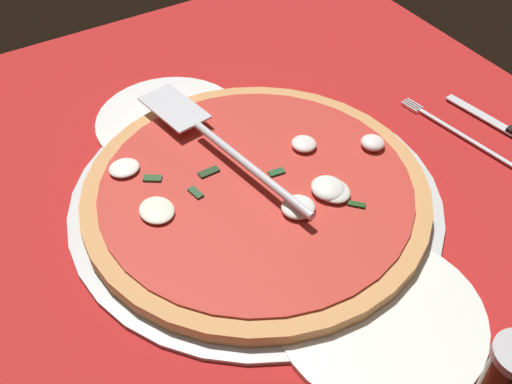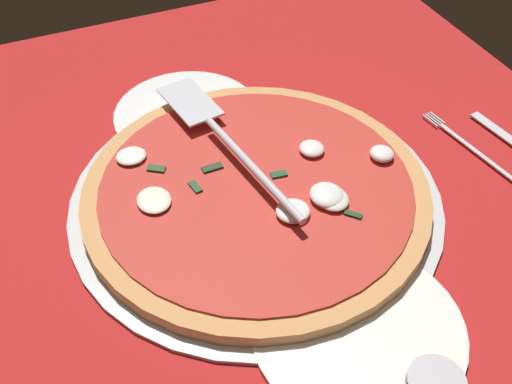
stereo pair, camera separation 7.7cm
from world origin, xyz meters
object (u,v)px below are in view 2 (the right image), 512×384
at_px(pizza, 257,192).
at_px(place_setting_near, 505,156).
at_px(pizza_server, 223,136).
at_px(dinner_plate_left, 358,330).
at_px(dinner_plate_right, 187,115).

xyz_separation_m(pizza, place_setting_near, (-0.06, -0.34, -0.02)).
distance_m(pizza, place_setting_near, 0.34).
relative_size(pizza, pizza_server, 1.35).
bearing_deg(pizza_server, pizza, 178.03).
distance_m(pizza, pizza_server, 0.09).
height_order(pizza_server, place_setting_near, pizza_server).
height_order(dinner_plate_left, pizza_server, pizza_server).
bearing_deg(pizza_server, dinner_plate_right, -2.22).
height_order(dinner_plate_left, place_setting_near, place_setting_near).
bearing_deg(place_setting_near, pizza_server, 60.21).
bearing_deg(dinner_plate_left, place_setting_near, -63.57).
distance_m(dinner_plate_left, place_setting_near, 0.36).
bearing_deg(pizza, dinner_plate_left, -174.89).
bearing_deg(pizza, pizza_server, 6.68).
xyz_separation_m(dinner_plate_left, dinner_plate_right, (0.41, 0.04, 0.00)).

